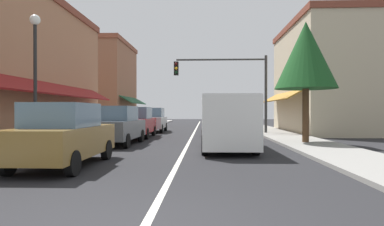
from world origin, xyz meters
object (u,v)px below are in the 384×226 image
(parked_car_nearest_left, at_px, (64,135))
(parked_car_far_left, at_px, (153,120))
(tree_right_near, at_px, (306,56))
(traffic_signal_mast_arm, at_px, (231,79))
(parked_car_second_left, at_px, (117,126))
(parked_car_third_left, at_px, (137,122))
(van_in_lane, at_px, (227,121))
(street_lamp_left_near, at_px, (35,61))

(parked_car_nearest_left, relative_size, parked_car_far_left, 1.00)
(parked_car_nearest_left, distance_m, tree_right_near, 11.06)
(traffic_signal_mast_arm, bearing_deg, parked_car_nearest_left, -113.85)
(parked_car_second_left, bearing_deg, traffic_signal_mast_arm, 52.11)
(traffic_signal_mast_arm, bearing_deg, parked_car_far_left, 159.23)
(parked_car_nearest_left, xyz_separation_m, tree_right_near, (8.54, 6.26, 3.20))
(parked_car_far_left, xyz_separation_m, tree_right_near, (8.46, -8.66, 3.20))
(tree_right_near, bearing_deg, traffic_signal_mast_arm, 113.74)
(parked_car_second_left, bearing_deg, parked_car_third_left, 91.52)
(parked_car_third_left, relative_size, traffic_signal_mast_arm, 0.67)
(parked_car_second_left, xyz_separation_m, tree_right_near, (8.62, 0.43, 3.20))
(parked_car_second_left, bearing_deg, tree_right_near, 4.48)
(tree_right_near, bearing_deg, parked_car_third_left, 156.27)
(parked_car_second_left, height_order, tree_right_near, tree_right_near)
(parked_car_third_left, height_order, traffic_signal_mast_arm, traffic_signal_mast_arm)
(parked_car_third_left, relative_size, parked_car_far_left, 1.00)
(van_in_lane, distance_m, street_lamp_left_near, 7.37)
(tree_right_near, bearing_deg, parked_car_nearest_left, -143.72)
(street_lamp_left_near, bearing_deg, parked_car_nearest_left, -48.70)
(parked_car_far_left, distance_m, traffic_signal_mast_arm, 6.58)
(parked_car_second_left, bearing_deg, van_in_lane, -17.65)
(traffic_signal_mast_arm, height_order, tree_right_near, tree_right_near)
(street_lamp_left_near, bearing_deg, parked_car_third_left, 75.92)
(parked_car_third_left, xyz_separation_m, traffic_signal_mast_arm, (5.74, 2.75, 2.77))
(parked_car_third_left, height_order, tree_right_near, tree_right_near)
(parked_car_third_left, distance_m, street_lamp_left_near, 8.35)
(parked_car_second_left, bearing_deg, street_lamp_left_near, -117.07)
(parked_car_nearest_left, bearing_deg, parked_car_second_left, 90.52)
(parked_car_nearest_left, bearing_deg, parked_car_far_left, 89.39)
(parked_car_second_left, distance_m, traffic_signal_mast_arm, 9.44)
(traffic_signal_mast_arm, distance_m, tree_right_near, 7.15)
(parked_car_far_left, relative_size, van_in_lane, 0.79)
(parked_car_third_left, bearing_deg, parked_car_second_left, -90.85)
(parked_car_third_left, relative_size, street_lamp_left_near, 0.84)
(van_in_lane, height_order, tree_right_near, tree_right_near)
(parked_car_far_left, distance_m, tree_right_near, 12.52)
(street_lamp_left_near, bearing_deg, parked_car_second_left, 61.30)
(traffic_signal_mast_arm, xyz_separation_m, tree_right_near, (2.88, -6.54, 0.44))
(van_in_lane, relative_size, street_lamp_left_near, 1.06)
(parked_car_nearest_left, height_order, parked_car_far_left, same)
(parked_car_far_left, relative_size, traffic_signal_mast_arm, 0.67)
(tree_right_near, bearing_deg, street_lamp_left_near, -159.42)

